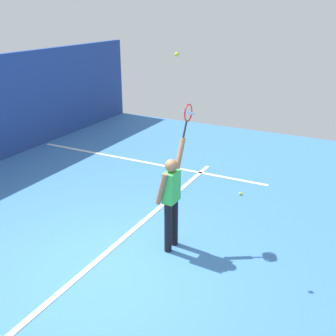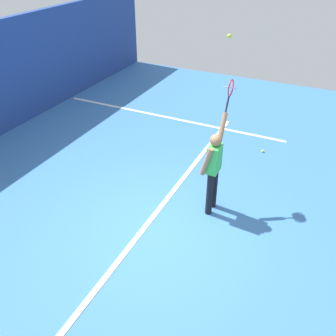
{
  "view_description": "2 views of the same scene",
  "coord_description": "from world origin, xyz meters",
  "views": [
    {
      "loc": [
        -4.68,
        -3.5,
        4.04
      ],
      "look_at": [
        1.33,
        -0.39,
        1.37
      ],
      "focal_mm": 43.88,
      "sensor_mm": 36.0,
      "label": 1
    },
    {
      "loc": [
        -4.52,
        -2.34,
        4.69
      ],
      "look_at": [
        0.64,
        0.14,
        0.96
      ],
      "focal_mm": 38.89,
      "sensor_mm": 36.0,
      "label": 2
    }
  ],
  "objects": [
    {
      "name": "ground_plane",
      "position": [
        0.0,
        0.0,
        0.0
      ],
      "size": [
        18.0,
        18.0,
        0.0
      ],
      "primitive_type": "plane",
      "color": "#3870B2"
    },
    {
      "name": "court_sideline",
      "position": [
        4.48,
        2.0,
        0.01
      ],
      "size": [
        0.1,
        7.0,
        0.01
      ],
      "primitive_type": "cube",
      "color": "white",
      "rests_on": "ground_plane"
    },
    {
      "name": "court_baseline",
      "position": [
        0.0,
        0.29,
        0.01
      ],
      "size": [
        10.0,
        0.1,
        0.01
      ],
      "primitive_type": "cube",
      "color": "white",
      "rests_on": "ground_plane"
    },
    {
      "name": "tennis_player",
      "position": [
        0.98,
        -0.64,
        1.01
      ],
      "size": [
        0.74,
        0.31,
        1.95
      ],
      "color": "black",
      "rests_on": "ground_plane"
    },
    {
      "name": "tennis_ball",
      "position": [
        1.02,
        -0.71,
        3.37
      ],
      "size": [
        0.07,
        0.07,
        0.07
      ],
      "primitive_type": "sphere",
      "color": "#CCE033"
    },
    {
      "name": "tennis_racket",
      "position": [
        1.6,
        -0.64,
        2.3
      ],
      "size": [
        0.42,
        0.27,
        0.62
      ],
      "color": "black"
    },
    {
      "name": "spare_ball",
      "position": [
        3.68,
        -1.06,
        0.03
      ],
      "size": [
        0.07,
        0.07,
        0.07
      ],
      "primitive_type": "sphere",
      "color": "#CCE033",
      "rests_on": "ground_plane"
    }
  ]
}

